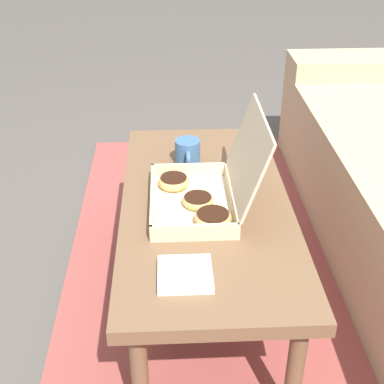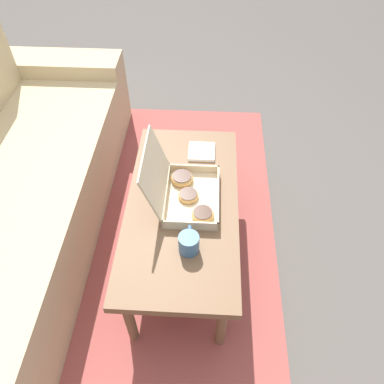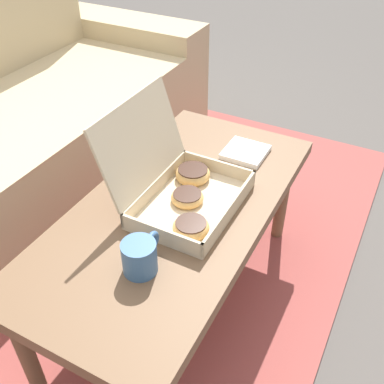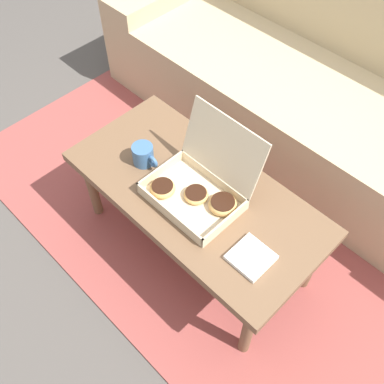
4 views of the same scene
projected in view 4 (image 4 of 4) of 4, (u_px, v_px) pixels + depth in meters
The scene contains 7 objects.
ground_plane at pixel (214, 229), 2.10m from camera, with size 12.00×12.00×0.00m, color #514C47.
area_rug at pixel (256, 192), 2.22m from camera, with size 2.53×1.84×0.01m, color #994742.
couch at pixel (331, 96), 2.20m from camera, with size 2.41×0.81×0.94m.
coffee_table at pixel (196, 197), 1.75m from camera, with size 1.04×0.51×0.42m.
pastry_box at pixel (200, 186), 1.65m from camera, with size 0.35×0.32×0.28m.
coffee_mug at pixel (144, 155), 1.76m from camera, with size 0.13×0.08×0.09m.
napkin_stack at pixel (251, 257), 1.52m from camera, with size 0.13×0.13×0.02m.
Camera 4 is at (0.73, -0.87, 1.77)m, focal length 42.00 mm.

